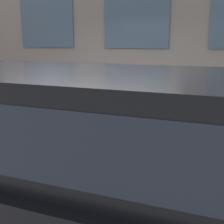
{
  "coord_description": "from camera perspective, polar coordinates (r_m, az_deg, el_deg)",
  "views": [
    {
      "loc": [
        -3.56,
        -2.0,
        2.04
      ],
      "look_at": [
        0.58,
        -0.3,
        1.0
      ],
      "focal_mm": 50.0,
      "sensor_mm": 36.0,
      "label": 1
    }
  ],
  "objects": [
    {
      "name": "ground_plane",
      "position": [
        4.56,
        -6.47,
        -13.54
      ],
      "size": [
        80.0,
        80.0,
        0.0
      ],
      "primitive_type": "plane",
      "color": "#514F4C"
    },
    {
      "name": "sidewalk",
      "position": [
        5.61,
        -0.09,
        -7.44
      ],
      "size": [
        2.59,
        60.0,
        0.14
      ],
      "color": "gray",
      "rests_on": "ground_plane"
    },
    {
      "name": "fire_hydrant",
      "position": [
        4.5,
        1.76,
        -5.77
      ],
      "size": [
        0.37,
        0.48,
        0.85
      ],
      "color": "gray",
      "rests_on": "sidewalk"
    },
    {
      "name": "person",
      "position": [
        4.84,
        -1.63,
        -1.55
      ],
      "size": [
        0.27,
        0.18,
        1.12
      ],
      "rotation": [
        0.0,
        0.0,
        2.0
      ],
      "color": "navy",
      "rests_on": "sidewalk"
    },
    {
      "name": "parked_truck_black_near",
      "position": [
        2.82,
        -7.35,
        -7.96
      ],
      "size": [
        1.86,
        5.33,
        1.79
      ],
      "color": "black",
      "rests_on": "ground_plane"
    }
  ]
}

